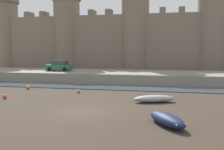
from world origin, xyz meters
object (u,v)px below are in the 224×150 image
(rowboat_midflat_centre, at_px, (167,119))
(mooring_buoy_mid_mud, at_px, (5,96))
(car_quay_west, at_px, (59,66))
(mooring_buoy_near_channel, at_px, (79,91))
(mooring_buoy_near_shore, at_px, (28,87))
(rowboat_foreground_centre, at_px, (154,99))

(rowboat_midflat_centre, xyz_separation_m, mooring_buoy_mid_mud, (-15.84, 6.12, -0.20))
(rowboat_midflat_centre, height_order, mooring_buoy_mid_mud, rowboat_midflat_centre)
(mooring_buoy_mid_mud, distance_m, car_quay_west, 16.54)
(mooring_buoy_near_channel, xyz_separation_m, car_quay_west, (-7.33, 11.51, 2.08))
(mooring_buoy_near_shore, relative_size, car_quay_west, 0.11)
(mooring_buoy_near_channel, relative_size, car_quay_west, 0.09)
(mooring_buoy_mid_mud, bearing_deg, mooring_buoy_near_shore, 99.47)
(mooring_buoy_near_shore, bearing_deg, rowboat_midflat_centre, -36.14)
(mooring_buoy_near_shore, relative_size, mooring_buoy_mid_mud, 1.11)
(rowboat_midflat_centre, xyz_separation_m, mooring_buoy_near_channel, (-9.82, 10.98, -0.23))
(rowboat_midflat_centre, bearing_deg, mooring_buoy_near_channel, 131.83)
(rowboat_foreground_centre, relative_size, mooring_buoy_mid_mud, 9.53)
(mooring_buoy_near_shore, height_order, mooring_buoy_near_channel, mooring_buoy_near_shore)
(rowboat_foreground_centre, distance_m, mooring_buoy_near_channel, 9.34)
(rowboat_foreground_centre, distance_m, car_quay_west, 22.04)
(rowboat_midflat_centre, bearing_deg, mooring_buoy_mid_mud, 158.87)
(rowboat_foreground_centre, relative_size, car_quay_west, 0.97)
(mooring_buoy_near_shore, bearing_deg, rowboat_foreground_centre, -17.53)
(rowboat_midflat_centre, xyz_separation_m, car_quay_west, (-17.15, 22.48, 1.85))
(rowboat_foreground_centre, height_order, car_quay_west, car_quay_west)
(mooring_buoy_near_channel, bearing_deg, car_quay_west, 122.49)
(rowboat_foreground_centre, xyz_separation_m, mooring_buoy_near_shore, (-15.66, 4.95, -0.12))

